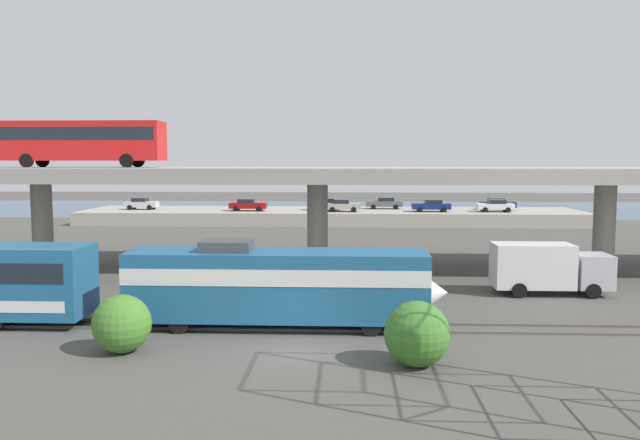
# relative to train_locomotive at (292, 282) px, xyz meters

# --- Properties ---
(ground_plane) EXTENTS (260.00, 260.00, 0.00)m
(ground_plane) POSITION_rel_train_locomotive_xyz_m (0.39, -4.00, -2.19)
(ground_plane) COLOR #4C4944
(rail_strip_near) EXTENTS (110.00, 0.12, 0.12)m
(rail_strip_near) POSITION_rel_train_locomotive_xyz_m (0.39, -0.73, -2.13)
(rail_strip_near) COLOR #59544C
(rail_strip_near) RESTS_ON ground_plane
(rail_strip_far) EXTENTS (110.00, 0.12, 0.12)m
(rail_strip_far) POSITION_rel_train_locomotive_xyz_m (0.39, 0.73, -2.13)
(rail_strip_far) COLOR #59544C
(rail_strip_far) RESTS_ON ground_plane
(train_locomotive) EXTENTS (15.15, 3.04, 4.18)m
(train_locomotive) POSITION_rel_train_locomotive_xyz_m (0.00, 0.00, 0.00)
(train_locomotive) COLOR #1E5984
(train_locomotive) RESTS_ON ground_plane
(highway_overpass) EXTENTS (96.00, 10.48, 7.43)m
(highway_overpass) POSITION_rel_train_locomotive_xyz_m (0.39, 16.00, 4.48)
(highway_overpass) COLOR #9E998E
(highway_overpass) RESTS_ON ground_plane
(transit_bus_on_overpass) EXTENTS (12.00, 2.68, 3.40)m
(transit_bus_on_overpass) POSITION_rel_train_locomotive_xyz_m (-17.20, 17.00, 7.30)
(transit_bus_on_overpass) COLOR red
(transit_bus_on_overpass) RESTS_ON highway_overpass
(service_truck_west) EXTENTS (6.80, 2.46, 3.04)m
(service_truck_west) POSITION_rel_train_locomotive_xyz_m (14.46, 8.17, -0.56)
(service_truck_west) COLOR #B7B7BC
(service_truck_west) RESTS_ON ground_plane
(pier_parking_lot) EXTENTS (62.68, 12.35, 1.62)m
(pier_parking_lot) POSITION_rel_train_locomotive_xyz_m (0.39, 51.00, -1.38)
(pier_parking_lot) COLOR #9E998E
(pier_parking_lot) RESTS_ON ground_plane
(parked_car_0) EXTENTS (4.26, 1.82, 1.50)m
(parked_car_0) POSITION_rel_train_locomotive_xyz_m (-0.27, 50.58, 0.20)
(parked_car_0) COLOR black
(parked_car_0) RESTS_ON pier_parking_lot
(parked_car_1) EXTENTS (4.36, 1.87, 1.50)m
(parked_car_1) POSITION_rel_train_locomotive_xyz_m (21.55, 51.88, 0.20)
(parked_car_1) COLOR navy
(parked_car_1) RESTS_ON pier_parking_lot
(parked_car_2) EXTENTS (4.66, 1.89, 1.50)m
(parked_car_2) POSITION_rel_train_locomotive_xyz_m (7.27, 52.91, 0.20)
(parked_car_2) COLOR #515459
(parked_car_2) RESTS_ON pier_parking_lot
(parked_car_3) EXTENTS (4.10, 1.91, 1.50)m
(parked_car_3) POSITION_rel_train_locomotive_xyz_m (-24.05, 50.45, 0.20)
(parked_car_3) COLOR #B7B7BC
(parked_car_3) RESTS_ON pier_parking_lot
(parked_car_4) EXTENTS (4.61, 1.97, 1.50)m
(parked_car_4) POSITION_rel_train_locomotive_xyz_m (-10.02, 48.87, 0.20)
(parked_car_4) COLOR maroon
(parked_car_4) RESTS_ON pier_parking_lot
(parked_car_5) EXTENTS (4.66, 1.97, 1.50)m
(parked_car_5) POSITION_rel_train_locomotive_xyz_m (12.79, 48.64, 0.20)
(parked_car_5) COLOR navy
(parked_car_5) RESTS_ON pier_parking_lot
(parked_car_6) EXTENTS (4.16, 1.95, 1.50)m
(parked_car_6) POSITION_rel_train_locomotive_xyz_m (1.87, 48.20, 0.20)
(parked_car_6) COLOR #9E998C
(parked_car_6) RESTS_ON pier_parking_lot
(parked_car_7) EXTENTS (4.41, 1.94, 1.50)m
(parked_car_7) POSITION_rel_train_locomotive_xyz_m (20.57, 48.69, 0.20)
(parked_car_7) COLOR silver
(parked_car_7) RESTS_ON pier_parking_lot
(harbor_water) EXTENTS (140.00, 36.00, 0.01)m
(harbor_water) POSITION_rel_train_locomotive_xyz_m (0.39, 74.00, -2.19)
(harbor_water) COLOR navy
(harbor_water) RESTS_ON ground_plane
(shrub_left) EXTENTS (2.43, 2.43, 2.43)m
(shrub_left) POSITION_rel_train_locomotive_xyz_m (-6.72, -4.26, -0.98)
(shrub_left) COLOR #417728
(shrub_left) RESTS_ON ground_plane
(shrub_right) EXTENTS (2.56, 2.56, 2.56)m
(shrub_right) POSITION_rel_train_locomotive_xyz_m (5.33, -5.46, -0.91)
(shrub_right) COLOR #3B7028
(shrub_right) RESTS_ON ground_plane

